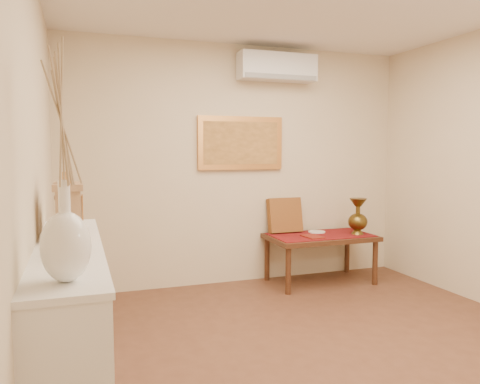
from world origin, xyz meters
name	(u,v)px	position (x,y,z in m)	size (l,w,h in m)	color
floor	(343,363)	(0.00, 0.00, 0.00)	(4.50, 4.50, 0.00)	brown
wall_back	(240,165)	(0.00, 2.25, 1.35)	(4.00, 0.02, 2.70)	beige
wall_left	(32,181)	(-2.00, 0.00, 1.35)	(0.02, 4.50, 2.70)	beige
white_vase	(63,153)	(-1.82, -0.80, 1.51)	(0.20, 0.20, 1.06)	white
candlestick	(71,239)	(-1.80, -0.36, 1.08)	(0.09, 0.09, 0.19)	silver
brass_urn_small	(71,232)	(-1.80, -0.24, 1.10)	(0.10, 0.10, 0.23)	brown
table_cloth	(321,235)	(0.85, 1.88, 0.55)	(1.14, 0.59, 0.01)	maroon
brass_urn_tall	(358,212)	(1.27, 1.77, 0.81)	(0.22, 0.22, 0.50)	brown
plate	(317,232)	(0.88, 2.02, 0.56)	(0.20, 0.20, 0.01)	white
menu	(313,237)	(0.69, 1.76, 0.56)	(0.18, 0.25, 0.01)	maroon
cushion	(285,215)	(0.52, 2.15, 0.76)	(0.40, 0.10, 0.40)	#601F13
display_ledge	(71,328)	(-1.82, 0.00, 0.49)	(0.37, 2.02, 0.98)	white
mantel_clock	(69,210)	(-1.82, 0.23, 1.15)	(0.17, 0.36, 0.41)	tan
wooden_chest	(68,212)	(-1.83, 0.53, 1.10)	(0.16, 0.21, 0.24)	tan
low_table	(320,241)	(0.85, 1.88, 0.48)	(1.20, 0.70, 0.55)	#452414
painting	(241,143)	(0.00, 2.22, 1.60)	(1.00, 0.06, 0.60)	#C4803F
ac_unit	(277,67)	(0.40, 2.12, 2.45)	(0.90, 0.25, 0.30)	silver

